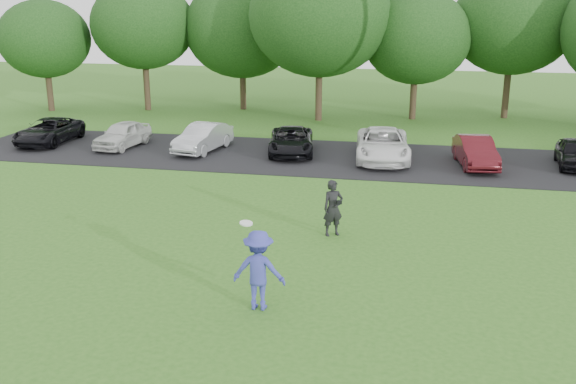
% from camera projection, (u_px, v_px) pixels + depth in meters
% --- Properties ---
extents(ground, '(100.00, 100.00, 0.00)m').
position_uv_depth(ground, '(257.00, 292.00, 14.26)').
color(ground, '#30661D').
rests_on(ground, ground).
extents(parking_lot, '(32.00, 6.50, 0.03)m').
position_uv_depth(parking_lot, '(334.00, 158.00, 26.46)').
color(parking_lot, black).
rests_on(parking_lot, ground).
extents(frisbee_player, '(1.12, 0.65, 1.93)m').
position_uv_depth(frisbee_player, '(259.00, 270.00, 13.27)').
color(frisbee_player, '#3B40A8').
rests_on(frisbee_player, ground).
extents(camera_bystander, '(0.68, 0.61, 1.57)m').
position_uv_depth(camera_bystander, '(333.00, 208.00, 17.51)').
color(camera_bystander, black).
rests_on(camera_bystander, ground).
extents(parked_cars, '(28.43, 4.97, 1.25)m').
position_uv_depth(parked_cars, '(344.00, 143.00, 26.34)').
color(parked_cars, black).
rests_on(parked_cars, parking_lot).
extents(tree_row, '(42.39, 9.85, 8.64)m').
position_uv_depth(tree_row, '(389.00, 27.00, 33.95)').
color(tree_row, '#38281C').
rests_on(tree_row, ground).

